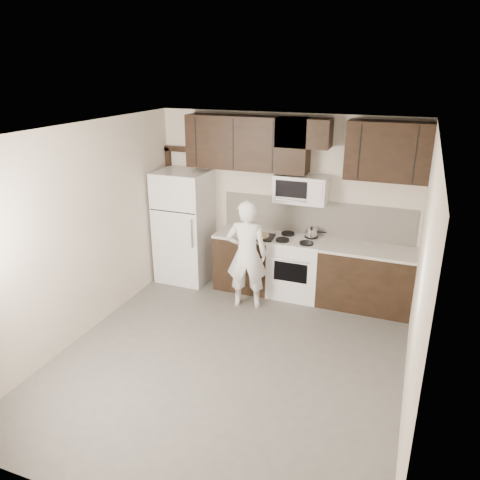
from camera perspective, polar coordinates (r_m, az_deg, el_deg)
The scene contains 14 objects.
floor at distance 5.84m, azimuth -1.30°, elevation -14.23°, with size 4.50×4.50×0.00m, color #555250.
back_wall at distance 7.21m, azimuth 5.40°, elevation 4.48°, with size 4.00×4.00×0.00m, color #BBB09F.
ceiling at distance 4.84m, azimuth -1.56°, elevation 13.04°, with size 4.50×4.50×0.00m, color white.
counter_run at distance 7.10m, azimuth 9.17°, elevation -3.64°, with size 2.95×0.64×0.91m.
stove at distance 7.16m, azimuth 6.80°, elevation -3.27°, with size 0.76×0.66×0.94m.
backsplash at distance 7.14m, azimuth 9.20°, elevation 2.71°, with size 2.90×0.02×0.54m, color beige.
upper_cabinets at distance 6.79m, azimuth 6.98°, elevation 11.49°, with size 3.48×0.35×0.78m.
microwave at distance 6.88m, azimuth 7.46°, elevation 6.21°, with size 0.76×0.42×0.40m.
refrigerator at distance 7.58m, azimuth -6.82°, elevation 1.66°, with size 0.80×0.76×1.80m.
door_trim at distance 7.92m, azimuth -8.24°, elevation 5.05°, with size 0.50×0.08×2.12m.
saucepan at distance 7.07m, azimuth 8.71°, elevation 0.85°, with size 0.31×0.18×0.17m.
baking_tray at distance 7.01m, azimuth 2.35°, elevation 0.42°, with size 0.44×0.33×0.02m, color black.
pizza at distance 7.01m, azimuth 2.36°, elevation 0.59°, with size 0.30×0.30×0.02m, color beige.
person at distance 6.65m, azimuth 0.83°, elevation -1.79°, with size 0.59×0.39×1.61m, color white.
Camera 1 is at (1.84, -4.44, 3.33)m, focal length 35.00 mm.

